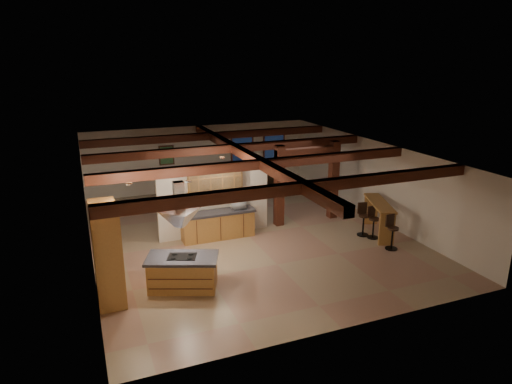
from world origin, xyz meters
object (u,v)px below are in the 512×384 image
dining_table (228,204)px  bar_counter (379,213)px  kitchen_island (183,272)px  sofa (266,178)px

dining_table → bar_counter: bar_counter is taller
dining_table → bar_counter: 5.77m
kitchen_island → sofa: kitchen_island is taller
kitchen_island → bar_counter: (7.04, 1.29, 0.31)m
kitchen_island → bar_counter: size_ratio=0.93×
dining_table → bar_counter: (4.01, -4.12, 0.46)m
kitchen_island → dining_table: kitchen_island is taller
kitchen_island → bar_counter: bar_counter is taller
kitchen_island → bar_counter: bearing=10.4°
dining_table → bar_counter: size_ratio=0.77×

